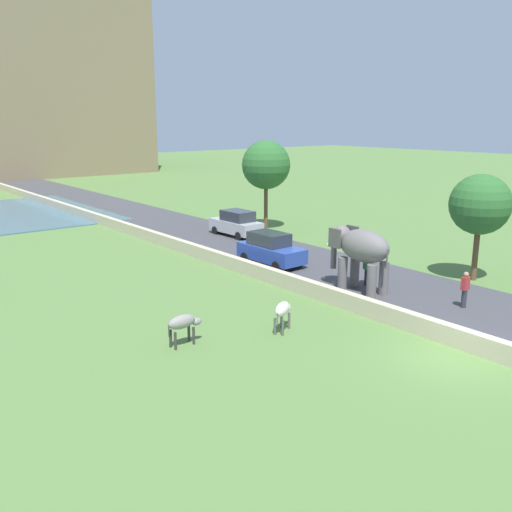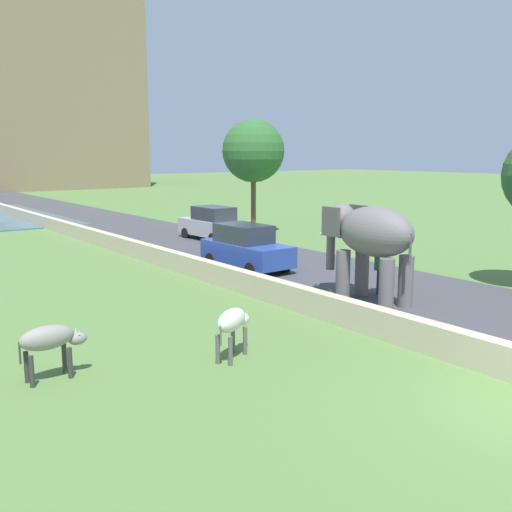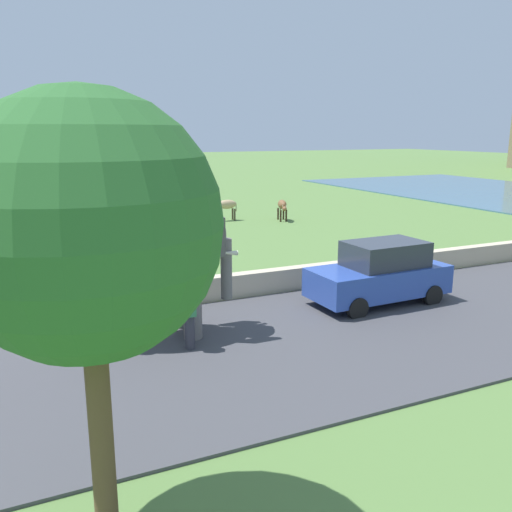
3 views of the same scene
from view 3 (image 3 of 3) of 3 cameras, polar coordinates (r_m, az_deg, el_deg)
name	(u,v)px [view 3 (image 3 of 3)]	position (r m, az deg, el deg)	size (l,w,h in m)	color
barrier_wall	(448,259)	(20.46, 19.61, -0.31)	(0.40, 110.00, 0.73)	beige
elephant	(158,255)	(12.61, -10.27, 0.09)	(1.44, 3.47, 2.99)	slate
person_beside_elephant	(189,314)	(12.09, -7.04, -6.10)	(0.36, 0.22, 1.63)	#33333D
car_blue	(380,273)	(15.66, 12.95, -1.80)	(1.88, 4.05, 1.80)	#2D4CA8
cow_tan	(226,206)	(29.89, -3.17, 5.33)	(0.44, 1.39, 1.15)	tan
cow_brown	(282,206)	(29.84, 2.80, 5.32)	(1.42, 0.73, 1.15)	brown
cow_white	(66,258)	(18.47, -19.43, -0.17)	(1.37, 0.99, 1.15)	silver
cow_grey	(88,236)	(22.16, -17.34, 2.08)	(1.39, 0.47, 1.15)	gray
tree_near	(86,228)	(6.05, -17.45, 2.82)	(2.96, 2.96, 5.30)	brown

